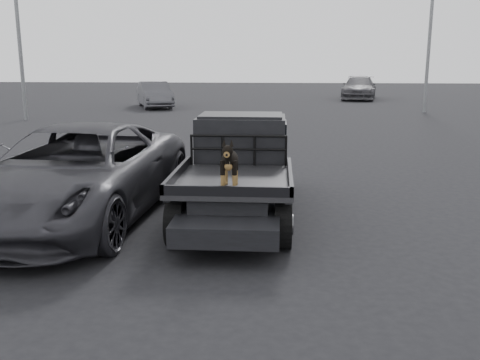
# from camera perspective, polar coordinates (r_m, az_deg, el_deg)

# --- Properties ---
(ground) EXTENTS (120.00, 120.00, 0.00)m
(ground) POSITION_cam_1_polar(r_m,az_deg,el_deg) (7.72, 1.01, -8.93)
(ground) COLOR black
(ground) RESTS_ON ground
(flatbed_ute) EXTENTS (2.00, 5.40, 0.92)m
(flatbed_ute) POSITION_cam_1_polar(r_m,az_deg,el_deg) (9.88, -0.25, -1.25)
(flatbed_ute) COLOR black
(flatbed_ute) RESTS_ON ground
(ute_cab) EXTENTS (1.72, 1.30, 0.88)m
(ute_cab) POSITION_cam_1_polar(r_m,az_deg,el_deg) (10.64, 0.14, 4.70)
(ute_cab) COLOR black
(ute_cab) RESTS_ON flatbed_ute
(headache_rack) EXTENTS (1.80, 0.08, 0.55)m
(headache_rack) POSITION_cam_1_polar(r_m,az_deg,el_deg) (9.93, -0.17, 3.15)
(headache_rack) COLOR black
(headache_rack) RESTS_ON flatbed_ute
(dog) EXTENTS (0.32, 0.60, 0.74)m
(dog) POSITION_cam_1_polar(r_m,az_deg,el_deg) (8.20, -1.12, 1.76)
(dog) COLOR black
(dog) RESTS_ON flatbed_ute
(parked_suv) EXTENTS (3.18, 6.25, 1.69)m
(parked_suv) POSITION_cam_1_polar(r_m,az_deg,el_deg) (10.08, -17.05, 0.70)
(parked_suv) COLOR #2E2E33
(parked_suv) RESTS_ON ground
(distant_car_a) EXTENTS (3.20, 4.92, 1.53)m
(distant_car_a) POSITION_cam_1_polar(r_m,az_deg,el_deg) (32.92, -9.09, 8.98)
(distant_car_a) COLOR #45454A
(distant_car_a) RESTS_ON ground
(distant_car_b) EXTENTS (3.35, 6.02, 1.65)m
(distant_car_b) POSITION_cam_1_polar(r_m,az_deg,el_deg) (40.29, 12.59, 9.59)
(distant_car_b) COLOR #454549
(distant_car_b) RESTS_ON ground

